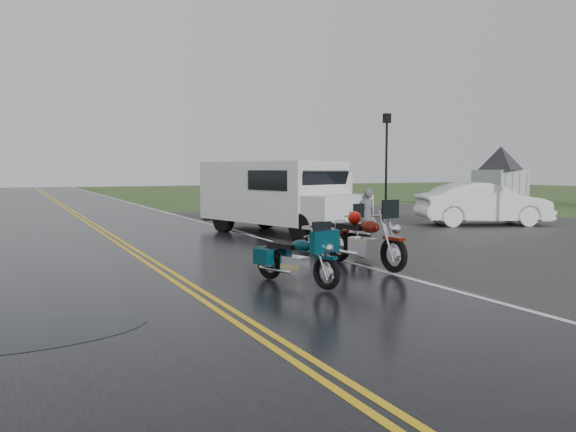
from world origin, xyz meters
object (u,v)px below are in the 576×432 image
Objects in this scene: motorcycle_silver at (362,234)px; motorcycle_teal at (327,260)px; motorcycle_red at (394,240)px; visitor_center at (501,162)px; van_white at (302,201)px; lamp_post_far_right at (386,162)px; person_at_van at (367,216)px; sedan_white at (483,205)px.

motorcycle_teal is at bearing -151.57° from motorcycle_silver.
motorcycle_silver is (0.47, 1.77, -0.09)m from motorcycle_red.
motorcycle_red is (-16.18, -12.44, -1.72)m from visitor_center.
van_white is (0.15, 3.09, 0.56)m from motorcycle_silver.
van_white is at bearing -136.68° from lamp_post_far_right.
visitor_center is 10.90× the size of person_at_van.
motorcycle_red is 16.76m from lamp_post_far_right.
motorcycle_teal is at bearing -165.52° from motorcycle_red.
person_at_van is 0.32× the size of sedan_white.
sedan_white is (-7.48, -6.18, -1.64)m from visitor_center.
person_at_van is (-13.88, -8.20, -1.67)m from visitor_center.
motorcycle_teal is at bearing -129.38° from lamp_post_far_right.
person_at_van is at bearing 35.21° from motorcycle_silver.
motorcycle_red is 0.39× the size of van_white.
motorcycle_silver is at bearing 47.83° from person_at_van.
person_at_van is (4.21, 4.97, 0.18)m from motorcycle_teal.
van_white reaches higher than motorcycle_red.
visitor_center is 3.47× the size of sedan_white.
visitor_center is 2.72× the size of van_white.
motorcycle_red is 4.93m from van_white.
visitor_center is at bearing -28.25° from sedan_white.
lamp_post_far_right is at bearing 26.89° from van_white.
sedan_white is at bearing -140.44° from visitor_center.
van_white reaches higher than sedan_white.
lamp_post_far_right is (11.69, 14.24, 1.81)m from motorcycle_teal.
person_at_van is at bearing -36.98° from van_white.
sedan_white is at bearing -6.63° from van_white.
van_white is 8.21m from sedan_white.
visitor_center is at bearing -9.48° from lamp_post_far_right.
motorcycle_red reaches higher than motorcycle_teal.
motorcycle_teal is 0.32× the size of van_white.
motorcycle_teal is 6.17m from van_white.
visitor_center is 8.45× the size of motorcycle_teal.
motorcycle_teal is 0.41× the size of sedan_white.
lamp_post_far_right is (7.48, 9.27, 1.63)m from person_at_van.
motorcycle_teal is 12.71m from sedan_white.
visitor_center is at bearing 16.04° from motorcycle_silver.
motorcycle_teal is 0.40× the size of lamp_post_far_right.
motorcycle_red is at bearing -142.46° from visitor_center.
motorcycle_red reaches higher than motorcycle_silver.
visitor_center is at bearing -154.93° from person_at_van.
person_at_van reaches higher than motorcycle_silver.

